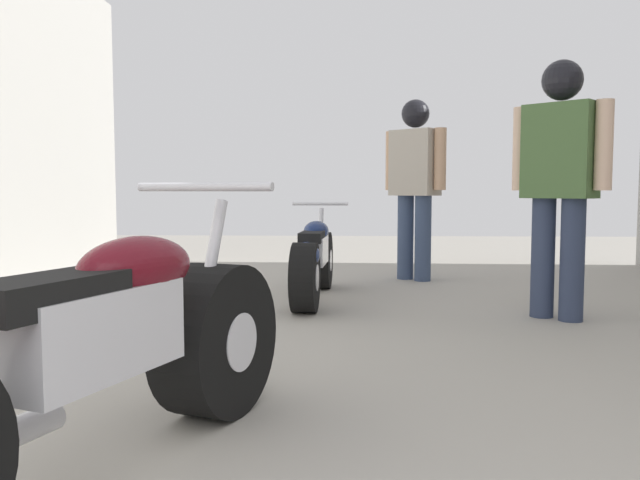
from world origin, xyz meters
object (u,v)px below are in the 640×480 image
at_px(motorcycle_maroon_cruiser, 84,367).
at_px(mechanic_with_helmet, 560,165).
at_px(motorcycle_black_naked, 313,260).
at_px(mechanic_in_blue, 415,173).

distance_m(motorcycle_maroon_cruiser, mechanic_with_helmet, 3.63).
xyz_separation_m(motorcycle_black_naked, mechanic_in_blue, (0.96, 1.25, 0.76)).
distance_m(motorcycle_black_naked, mechanic_with_helmet, 2.05).
relative_size(motorcycle_maroon_cruiser, mechanic_in_blue, 1.09).
bearing_deg(mechanic_in_blue, motorcycle_black_naked, -127.67).
distance_m(motorcycle_maroon_cruiser, mechanic_in_blue, 4.97).
xyz_separation_m(mechanic_in_blue, mechanic_with_helmet, (0.81, -1.96, -0.00)).
relative_size(motorcycle_maroon_cruiser, mechanic_with_helmet, 1.09).
bearing_deg(motorcycle_black_naked, mechanic_with_helmet, -22.02).
height_order(motorcycle_black_naked, mechanic_with_helmet, mechanic_with_helmet).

